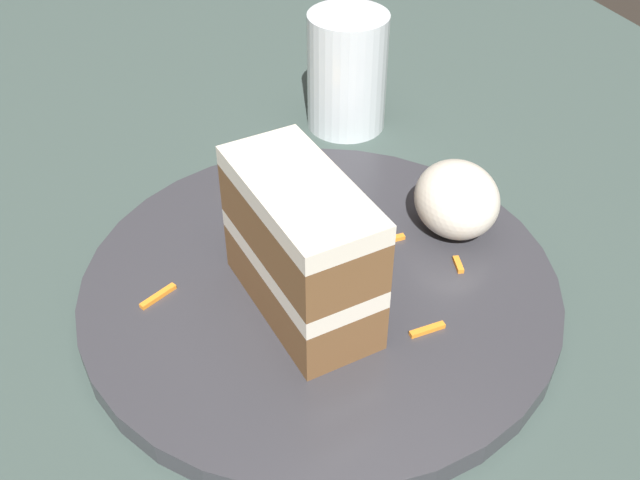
{
  "coord_description": "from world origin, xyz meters",
  "views": [
    {
      "loc": [
        -0.38,
        0.18,
        0.37
      ],
      "look_at": [
        -0.05,
        0.05,
        0.08
      ],
      "focal_mm": 42.0,
      "sensor_mm": 36.0,
      "label": 1
    }
  ],
  "objects_px": {
    "orange_garnish": "(267,183)",
    "plate": "(320,287)",
    "cake_slice": "(301,247)",
    "cream_dollop": "(457,199)",
    "drinking_glass": "(347,79)"
  },
  "relations": [
    {
      "from": "cake_slice",
      "to": "drinking_glass",
      "type": "height_order",
      "value": "cake_slice"
    },
    {
      "from": "cake_slice",
      "to": "drinking_glass",
      "type": "distance_m",
      "value": 0.24
    },
    {
      "from": "cream_dollop",
      "to": "orange_garnish",
      "type": "relative_size",
      "value": 0.96
    },
    {
      "from": "plate",
      "to": "cake_slice",
      "type": "height_order",
      "value": "cake_slice"
    },
    {
      "from": "plate",
      "to": "cream_dollop",
      "type": "xyz_separation_m",
      "value": [
        0.01,
        -0.1,
        0.03
      ]
    },
    {
      "from": "plate",
      "to": "cream_dollop",
      "type": "distance_m",
      "value": 0.11
    },
    {
      "from": "cream_dollop",
      "to": "orange_garnish",
      "type": "distance_m",
      "value": 0.14
    },
    {
      "from": "cake_slice",
      "to": "orange_garnish",
      "type": "distance_m",
      "value": 0.13
    },
    {
      "from": "plate",
      "to": "orange_garnish",
      "type": "distance_m",
      "value": 0.11
    },
    {
      "from": "drinking_glass",
      "to": "orange_garnish",
      "type": "bearing_deg",
      "value": 129.24
    },
    {
      "from": "cake_slice",
      "to": "orange_garnish",
      "type": "height_order",
      "value": "cake_slice"
    },
    {
      "from": "orange_garnish",
      "to": "drinking_glass",
      "type": "height_order",
      "value": "drinking_glass"
    },
    {
      "from": "plate",
      "to": "drinking_glass",
      "type": "xyz_separation_m",
      "value": [
        0.19,
        -0.1,
        0.04
      ]
    },
    {
      "from": "orange_garnish",
      "to": "plate",
      "type": "bearing_deg",
      "value": 178.76
    },
    {
      "from": "plate",
      "to": "cream_dollop",
      "type": "bearing_deg",
      "value": -83.76
    }
  ]
}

